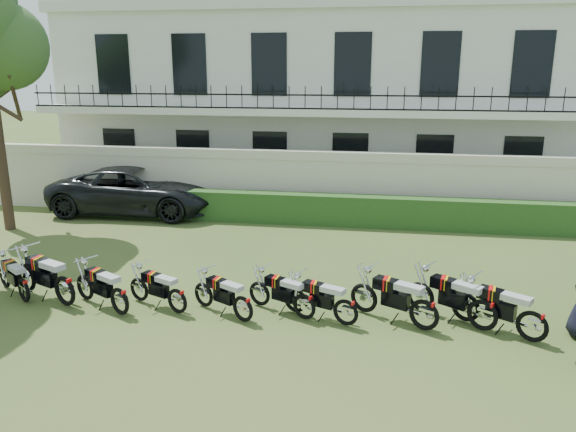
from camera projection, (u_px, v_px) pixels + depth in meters
name	position (u px, v px, depth m)	size (l,w,h in m)	color
ground	(248.00, 315.00, 11.77)	(100.00, 100.00, 0.00)	#385321
perimeter_wall	(302.00, 184.00, 19.09)	(30.00, 0.35, 2.30)	beige
hedge	(329.00, 210.00, 18.35)	(18.00, 0.60, 1.00)	#1D4016
building	(322.00, 98.00, 24.11)	(20.40, 9.60, 7.40)	silver
motorcycle_0	(23.00, 284.00, 12.26)	(1.44, 1.07, 0.94)	black
motorcycle_1	(64.00, 284.00, 12.04)	(1.95, 1.01, 1.14)	black
motorcycle_2	(119.00, 295.00, 11.62)	(1.66, 0.97, 1.00)	black
motorcycle_3	(177.00, 295.00, 11.70)	(1.57, 0.81, 0.92)	black
motorcycle_4	(243.00, 303.00, 11.32)	(1.52, 0.92, 0.93)	black
motorcycle_5	(304.00, 300.00, 11.43)	(1.57, 0.85, 0.93)	black
motorcycle_6	(346.00, 306.00, 11.14)	(1.63, 0.80, 0.94)	black
motorcycle_7	(425.00, 307.00, 10.93)	(1.79, 1.04, 1.08)	black
motorcycle_8	(483.00, 308.00, 10.91)	(1.72, 1.16, 1.08)	black
motorcycle_9	(533.00, 319.00, 10.46)	(1.68, 1.11, 1.05)	black
suv	(137.00, 190.00, 19.75)	(2.73, 5.91, 1.64)	black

